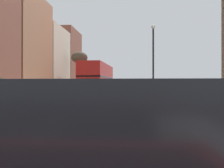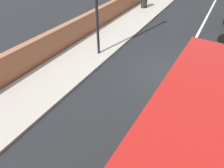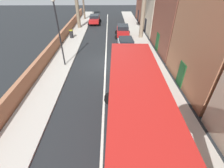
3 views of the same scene
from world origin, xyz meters
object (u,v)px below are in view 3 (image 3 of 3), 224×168
parked_car_red_left_3 (123,30)px  parked_car_silver_left_0 (126,44)px  double_decker_bus (136,117)px  litter_bin_right (71,34)px  lamppost_right (58,29)px  parked_car_red_right_1 (94,19)px

parked_car_red_left_3 → parked_car_silver_left_0: bearing=90.0°
double_decker_bus → parked_car_red_left_3: (-0.80, -19.45, -1.39)m
parked_car_silver_left_0 → litter_bin_right: bearing=-33.3°
parked_car_silver_left_0 → lamppost_right: size_ratio=0.68×
double_decker_bus → parked_car_silver_left_0: size_ratio=2.47×
parked_car_silver_left_0 → parked_car_red_left_3: (-0.00, -5.92, 0.05)m
parked_car_silver_left_0 → parked_car_red_left_3: parked_car_red_left_3 is taller
double_decker_bus → lamppost_right: 11.58m
parked_car_red_right_1 → parked_car_red_left_3: parked_car_red_left_3 is taller
double_decker_bus → parked_car_red_left_3: double_decker_bus is taller
parked_car_silver_left_0 → parked_car_red_right_1: bearing=-70.4°
parked_car_silver_left_0 → parked_car_red_right_1: 14.92m
parked_car_red_right_1 → litter_bin_right: parked_car_red_right_1 is taller
double_decker_bus → litter_bin_right: size_ratio=9.16×
parked_car_red_right_1 → parked_car_red_left_3: bearing=121.6°
parked_car_silver_left_0 → lamppost_right: 8.27m
lamppost_right → double_decker_bus: bearing=121.5°
parked_car_silver_left_0 → litter_bin_right: (7.80, -5.12, -0.22)m
parked_car_silver_left_0 → lamppost_right: (6.80, 3.73, 2.89)m
parked_car_red_right_1 → lamppost_right: bearing=84.2°
litter_bin_right → parked_car_silver_left_0: bearing=146.7°
parked_car_red_right_1 → lamppost_right: 18.10m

